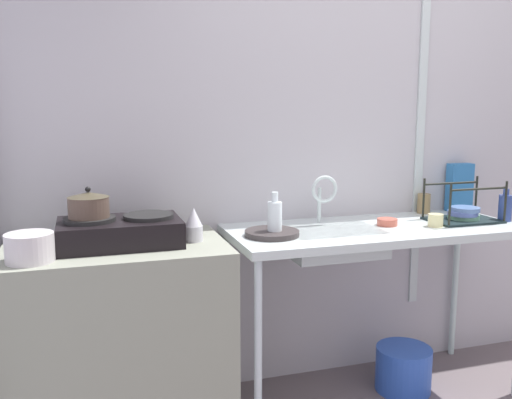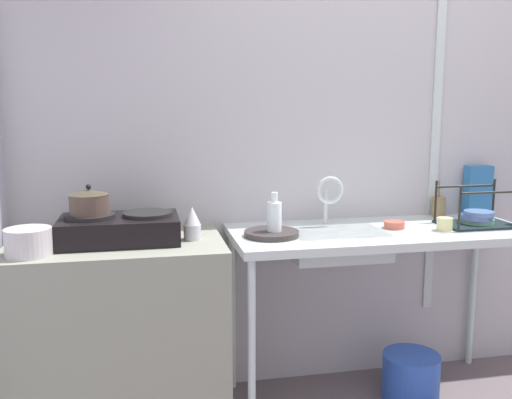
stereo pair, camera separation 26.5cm
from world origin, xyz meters
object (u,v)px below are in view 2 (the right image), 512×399
at_px(stove, 120,228).
at_px(small_bowl_on_drainboard, 394,225).
at_px(percolator, 192,224).
at_px(sink_basin, 336,244).
at_px(faucet, 329,193).
at_px(frying_pan, 272,234).
at_px(pot_beside_stove, 28,242).
at_px(bottle_by_sink, 274,218).
at_px(utensil_jar, 439,206).
at_px(pot_on_left_burner, 89,202).
at_px(dish_rack, 477,218).
at_px(cup_by_rack, 445,224).
at_px(cereal_box, 478,190).
at_px(bucket_on_floor, 411,376).

bearing_deg(stove, small_bowl_on_drainboard, 0.41).
distance_m(percolator, sink_basin, 0.73).
bearing_deg(faucet, frying_pan, -152.67).
distance_m(frying_pan, small_bowl_on_drainboard, 0.65).
relative_size(pot_beside_stove, bottle_by_sink, 0.89).
xyz_separation_m(frying_pan, utensil_jar, (1.04, 0.29, 0.04)).
bearing_deg(small_bowl_on_drainboard, stove, -179.59).
relative_size(pot_on_left_burner, frying_pan, 0.68).
xyz_separation_m(stove, pot_on_left_burner, (-0.13, -0.00, 0.13)).
bearing_deg(dish_rack, sink_basin, 178.89).
bearing_deg(cup_by_rack, bottle_by_sink, 177.00).
bearing_deg(utensil_jar, cup_by_rack, -115.08).
bearing_deg(cup_by_rack, stove, 176.74).
bearing_deg(pot_beside_stove, bottle_by_sink, 6.84).
distance_m(stove, dish_rack, 1.81).
height_order(sink_basin, small_bowl_on_drainboard, small_bowl_on_drainboard).
height_order(percolator, dish_rack, dish_rack).
distance_m(faucet, cereal_box, 0.93).
bearing_deg(small_bowl_on_drainboard, cereal_box, 21.39).
bearing_deg(utensil_jar, pot_on_left_burner, -172.30).
xyz_separation_m(pot_beside_stove, frying_pan, (1.07, 0.14, -0.04)).
relative_size(sink_basin, faucet, 1.84).
distance_m(stove, frying_pan, 0.71).
bearing_deg(cup_by_rack, small_bowl_on_drainboard, 155.89).
relative_size(percolator, dish_rack, 0.43).
height_order(dish_rack, utensil_jar, dish_rack).
distance_m(pot_beside_stove, cup_by_rack, 1.94).
bearing_deg(faucet, cup_by_rack, -23.86).
relative_size(dish_rack, small_bowl_on_drainboard, 3.45).
distance_m(faucet, dish_rack, 0.78).
distance_m(percolator, utensil_jar, 1.44).
bearing_deg(bottle_by_sink, percolator, 177.64).
bearing_deg(pot_beside_stove, faucet, 12.64).
distance_m(percolator, cereal_box, 1.68).
relative_size(pot_beside_stove, faucet, 0.73).
distance_m(sink_basin, small_bowl_on_drainboard, 0.32).
bearing_deg(cup_by_rack, sink_basin, 170.54).
distance_m(bottle_by_sink, cereal_box, 1.30).
distance_m(pot_on_left_burner, small_bowl_on_drainboard, 1.49).
height_order(dish_rack, small_bowl_on_drainboard, dish_rack).
distance_m(dish_rack, bucket_on_floor, 0.90).
xyz_separation_m(small_bowl_on_drainboard, bucket_on_floor, (0.11, -0.05, -0.81)).
relative_size(faucet, dish_rack, 0.71).
distance_m(faucet, utensil_jar, 0.71).
bearing_deg(small_bowl_on_drainboard, utensil_jar, 32.37).
bearing_deg(sink_basin, bottle_by_sink, -172.43).
bearing_deg(dish_rack, pot_beside_stove, -175.82).
bearing_deg(faucet, cereal_box, 6.81).
bearing_deg(dish_rack, frying_pan, -178.91).
height_order(sink_basin, cup_by_rack, cup_by_rack).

